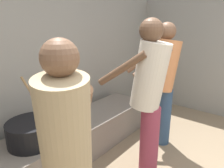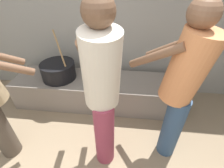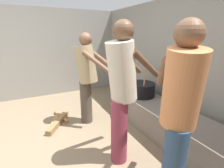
% 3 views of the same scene
% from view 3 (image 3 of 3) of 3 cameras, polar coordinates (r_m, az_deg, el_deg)
% --- Properties ---
extents(block_enclosure_left, '(0.20, 5.22, 2.11)m').
position_cam_3_polar(block_enclosure_left, '(4.55, -29.49, 8.60)').
color(block_enclosure_left, gray).
rests_on(block_enclosure_left, ground_plane).
extents(block_enclosure_rear, '(5.44, 0.20, 2.11)m').
position_cam_3_polar(block_enclosure_rear, '(3.03, 23.69, 6.28)').
color(block_enclosure_rear, gray).
rests_on(block_enclosure_rear, ground_plane).
extents(hearth_ledge, '(2.46, 0.60, 0.44)m').
position_cam_3_polar(hearth_ledge, '(2.86, 16.38, -11.36)').
color(hearth_ledge, slate).
rests_on(hearth_ledge, ground_plane).
extents(cooking_pot_main, '(0.49, 0.49, 0.69)m').
position_cam_3_polar(cooking_pot_main, '(3.11, 9.95, -1.76)').
color(cooking_pot_main, black).
rests_on(cooking_pot_main, hearth_ledge).
extents(cook_in_cream_shirt, '(0.49, 0.75, 1.67)m').
position_cam_3_polar(cook_in_cream_shirt, '(1.89, 3.38, -0.86)').
color(cook_in_cream_shirt, '#8C3347').
rests_on(cook_in_cream_shirt, ground_plane).
extents(cook_in_tan_shirt, '(0.67, 0.70, 1.55)m').
position_cam_3_polar(cook_in_tan_shirt, '(2.84, -8.56, 3.35)').
color(cook_in_tan_shirt, '#4C4238').
rests_on(cook_in_tan_shirt, ground_plane).
extents(cook_in_orange_shirt, '(0.73, 0.67, 1.64)m').
position_cam_3_polar(cook_in_orange_shirt, '(1.49, 21.96, -7.81)').
color(cook_in_orange_shirt, navy).
rests_on(cook_in_orange_shirt, ground_plane).
extents(firewood_pile, '(0.79, 0.48, 0.09)m').
position_cam_3_polar(firewood_pile, '(3.21, -17.91, -11.89)').
color(firewood_pile, olive).
rests_on(firewood_pile, ground_plane).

